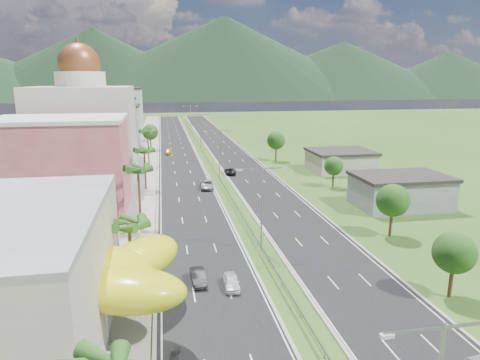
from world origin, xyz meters
TOP-DOWN VIEW (x-y plane):
  - ground at (0.00, 0.00)m, footprint 500.00×500.00m
  - road_left at (-7.50, 90.00)m, footprint 11.00×260.00m
  - road_right at (7.50, 90.00)m, footprint 11.00×260.00m
  - sidewalk_left at (-17.00, 90.00)m, footprint 7.00×260.00m
  - median_guardrail at (0.00, 71.99)m, footprint 0.10×216.06m
  - streetlight_median_b at (0.00, 10.00)m, footprint 6.04×0.25m
  - streetlight_median_c at (0.00, 50.00)m, footprint 6.04×0.25m
  - streetlight_median_d at (0.00, 95.00)m, footprint 6.04×0.25m
  - streetlight_median_e at (0.00, 140.00)m, footprint 6.04×0.25m
  - lime_canopy at (-20.00, -4.00)m, footprint 18.00×15.00m
  - pink_shophouse at (-28.00, 32.00)m, footprint 20.00×15.00m
  - domed_building at (-28.00, 55.00)m, footprint 20.00×20.00m
  - midrise_grey at (-27.00, 80.00)m, footprint 16.00×15.00m
  - midrise_beige at (-27.00, 102.00)m, footprint 16.00×15.00m
  - midrise_white at (-27.00, 125.00)m, footprint 16.00×15.00m
  - shed_near at (28.00, 25.00)m, footprint 15.00×10.00m
  - shed_far at (30.00, 55.00)m, footprint 14.00×12.00m
  - palm_tree_b at (-15.50, 2.00)m, footprint 3.60×3.60m
  - palm_tree_c at (-15.50, 22.00)m, footprint 3.60×3.60m
  - palm_tree_d at (-15.50, 45.00)m, footprint 3.60×3.60m
  - palm_tree_e at (-15.50, 70.00)m, footprint 3.60×3.60m
  - leafy_tree_lfar at (-15.50, 95.00)m, footprint 4.90×4.90m
  - leafy_tree_ra at (16.00, -5.00)m, footprint 4.20×4.20m
  - leafy_tree_rb at (19.00, 12.00)m, footprint 4.55×4.55m
  - leafy_tree_rc at (22.00, 40.00)m, footprint 3.85×3.85m
  - leafy_tree_rd at (18.00, 70.00)m, footprint 4.90×4.90m
  - mountain_ridge at (60.00, 450.00)m, footprint 860.00×140.00m
  - car_white_near_left at (-5.32, 0.81)m, footprint 1.74×3.95m
  - car_dark_left at (-8.67, 2.58)m, footprint 1.64×4.23m
  - car_silver_mid_left at (-3.43, 43.31)m, footprint 2.87×5.80m
  - car_yellow_far_left at (-10.24, 85.73)m, footprint 2.03×4.78m
  - car_dark_far_right at (3.20, 55.84)m, footprint 2.51×5.14m
  - motorcycle at (-11.33, -10.07)m, footprint 0.90×2.12m

SIDE VIEW (x-z plane):
  - ground at x=0.00m, z-range 0.00..0.00m
  - mountain_ridge at x=60.00m, z-range -45.00..45.00m
  - road_left at x=-7.50m, z-range 0.00..0.04m
  - road_right at x=7.50m, z-range 0.00..0.04m
  - sidewalk_left at x=-17.00m, z-range 0.00..0.12m
  - median_guardrail at x=0.00m, z-range 0.24..1.00m
  - motorcycle at x=-11.33m, z-range 0.04..1.35m
  - car_white_near_left at x=-5.32m, z-range 0.04..1.36m
  - car_yellow_far_left at x=-10.24m, z-range 0.04..1.41m
  - car_dark_left at x=-8.67m, z-range 0.04..1.41m
  - car_dark_far_right at x=3.20m, z-range 0.04..1.45m
  - car_silver_mid_left at x=-3.43m, z-range 0.04..1.62m
  - shed_far at x=30.00m, z-range 0.00..4.40m
  - shed_near at x=28.00m, z-range 0.00..5.00m
  - leafy_tree_rc at x=22.00m, z-range 1.21..7.54m
  - leafy_tree_ra at x=16.00m, z-range 1.33..8.23m
  - lime_canopy at x=-20.00m, z-range 1.29..8.69m
  - leafy_tree_rb at x=19.00m, z-range 1.44..8.92m
  - leafy_tree_lfar at x=-15.50m, z-range 1.55..9.60m
  - leafy_tree_rd at x=18.00m, z-range 1.55..9.60m
  - midrise_beige at x=-27.00m, z-range 0.00..13.00m
  - streetlight_median_b at x=0.00m, z-range 1.25..12.25m
  - streetlight_median_c at x=0.00m, z-range 1.25..12.25m
  - streetlight_median_d at x=0.00m, z-range 1.25..12.25m
  - streetlight_median_e at x=0.00m, z-range 1.25..12.25m
  - palm_tree_b at x=-15.50m, z-range 3.01..11.11m
  - pink_shophouse at x=-28.00m, z-range 0.00..15.00m
  - palm_tree_d at x=-15.50m, z-range 3.24..11.84m
  - midrise_grey at x=-27.00m, z-range 0.00..16.00m
  - palm_tree_e at x=-15.50m, z-range 3.61..13.01m
  - palm_tree_c at x=-15.50m, z-range 3.70..13.30m
  - midrise_white at x=-27.00m, z-range 0.00..18.00m
  - domed_building at x=-28.00m, z-range -3.00..25.70m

